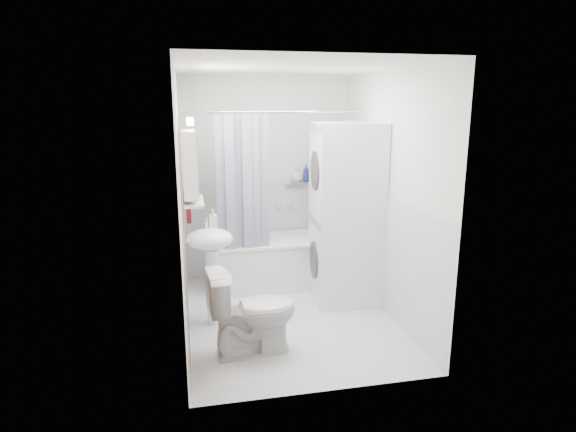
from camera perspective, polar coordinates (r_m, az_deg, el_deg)
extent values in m
plane|color=silver|center=(4.92, 0.18, -11.88)|extent=(2.60, 2.60, 0.00)
plane|color=white|center=(5.80, -2.51, 4.42)|extent=(2.00, 0.00, 2.00)
plane|color=white|center=(3.32, 4.90, -2.36)|extent=(2.00, 0.00, 2.00)
plane|color=white|center=(4.44, -12.53, 1.39)|extent=(0.00, 2.60, 2.60)
plane|color=white|center=(4.85, 11.84, 2.40)|extent=(0.00, 2.60, 2.60)
plane|color=white|center=(4.46, 0.20, 17.25)|extent=(2.60, 2.60, 0.00)
plane|color=white|center=(5.91, -2.43, -1.35)|extent=(1.98, 0.00, 1.98)
plane|color=white|center=(4.60, -12.00, -5.93)|extent=(0.00, 2.58, 2.58)
plane|color=white|center=(4.99, 11.39, -4.39)|extent=(0.00, 2.58, 2.58)
plane|color=brown|center=(3.64, -12.13, -4.46)|extent=(0.00, 2.00, 2.00)
cylinder|color=silver|center=(3.96, -11.70, -3.01)|extent=(0.04, 0.04, 0.04)
cube|color=white|center=(5.67, -1.02, -5.51)|extent=(1.44, 0.67, 0.53)
cube|color=white|center=(5.59, -1.03, -2.79)|extent=(1.46, 0.69, 0.03)
cube|color=silver|center=(5.62, -1.02, -3.92)|extent=(1.26, 0.49, 0.20)
cylinder|color=silver|center=(5.86, 0.27, 1.34)|extent=(0.04, 0.12, 0.04)
cylinder|color=silver|center=(5.09, -0.47, 12.25)|extent=(1.64, 0.02, 0.02)
cube|color=#131C44|center=(5.07, -7.94, 3.60)|extent=(0.10, 0.02, 1.45)
cube|color=#131C44|center=(5.08, -6.92, 3.64)|extent=(0.10, 0.02, 1.45)
cube|color=#131C44|center=(5.08, -5.91, 3.68)|extent=(0.10, 0.02, 1.45)
cube|color=#131C44|center=(5.09, -4.90, 3.72)|extent=(0.10, 0.02, 1.45)
cube|color=#131C44|center=(5.11, -3.90, 3.76)|extent=(0.10, 0.02, 1.45)
cube|color=#131C44|center=(5.12, -2.90, 3.80)|extent=(0.10, 0.02, 1.45)
ellipsoid|color=white|center=(4.55, -9.28, -2.72)|extent=(0.44, 0.37, 0.20)
cylinder|color=white|center=(4.70, -8.82, -8.28)|extent=(0.14, 0.14, 0.75)
cylinder|color=silver|center=(4.66, -9.67, -0.85)|extent=(0.03, 0.03, 0.14)
cylinder|color=silver|center=(4.60, -9.68, -0.24)|extent=(0.02, 0.10, 0.02)
cube|color=white|center=(4.49, -11.59, 6.08)|extent=(0.12, 0.50, 0.60)
cube|color=white|center=(4.49, -10.75, 6.12)|extent=(0.01, 0.47, 0.57)
cube|color=#FFEABF|center=(4.46, -11.56, 10.95)|extent=(0.06, 0.45, 0.06)
cube|color=silver|center=(4.54, -11.13, 1.71)|extent=(0.18, 0.54, 0.02)
cube|color=silver|center=(5.81, 0.78, 3.95)|extent=(0.22, 0.06, 0.02)
cube|color=#5C1111|center=(5.17, -11.85, 3.79)|extent=(0.05, 0.33, 0.79)
cube|color=#5C1111|center=(5.13, -11.71, 7.81)|extent=(0.03, 0.29, 0.08)
cylinder|color=silver|center=(5.12, -12.18, 8.24)|extent=(0.02, 0.04, 0.02)
cube|color=white|center=(5.23, 6.71, -4.83)|extent=(0.72, 0.72, 0.95)
cylinder|color=#2D2D33|center=(5.13, 3.09, -5.20)|extent=(0.05, 0.40, 0.40)
cube|color=gray|center=(5.02, 3.16, -0.56)|extent=(0.05, 0.61, 0.08)
cube|color=white|center=(5.01, 7.01, 5.55)|extent=(0.72, 0.72, 0.95)
cylinder|color=#2D2D33|center=(4.92, 3.23, 5.36)|extent=(0.05, 0.40, 0.40)
cube|color=gray|center=(4.88, 3.31, 10.34)|extent=(0.05, 0.61, 0.08)
imported|color=white|center=(4.16, -4.24, -11.24)|extent=(0.78, 0.48, 0.74)
imported|color=gray|center=(4.75, -8.86, -0.79)|extent=(0.08, 0.17, 0.08)
imported|color=gray|center=(4.39, -11.12, 1.94)|extent=(0.07, 0.18, 0.07)
imported|color=gray|center=(4.65, -11.19, 2.76)|extent=(0.10, 0.09, 0.10)
imported|color=gray|center=(5.80, 1.01, 4.70)|extent=(0.13, 0.17, 0.13)
imported|color=navy|center=(5.84, 2.16, 4.49)|extent=(0.08, 0.21, 0.08)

